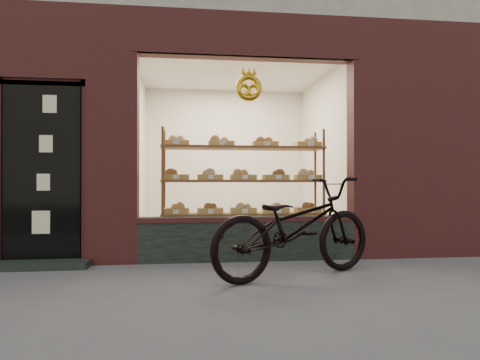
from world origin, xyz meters
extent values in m
plane|color=#52545D|center=(0.00, 0.00, 0.00)|extent=(90.00, 90.00, 0.00)
cube|color=#2B3A30|center=(0.45, 2.12, 0.28)|extent=(2.70, 0.25, 0.55)
cube|color=black|center=(-2.00, 2.06, 1.10)|extent=(0.90, 0.04, 2.15)
cube|color=#2B3A30|center=(-2.00, 1.90, 0.04)|extent=(1.15, 0.35, 0.08)
torus|color=gold|center=(0.45, 2.02, 2.15)|extent=(0.33, 0.07, 0.33)
cube|color=brown|center=(0.45, 2.55, 0.05)|extent=(2.20, 0.45, 0.04)
cube|color=brown|center=(0.45, 2.55, 0.55)|extent=(2.20, 0.45, 0.03)
cube|color=brown|center=(0.45, 2.55, 1.00)|extent=(2.20, 0.45, 0.04)
cube|color=brown|center=(0.45, 2.55, 1.45)|extent=(2.20, 0.45, 0.04)
cylinder|color=brown|center=(-0.62, 2.35, 0.85)|extent=(0.04, 0.04, 1.70)
cylinder|color=brown|center=(1.52, 2.35, 0.85)|extent=(0.04, 0.04, 1.70)
cylinder|color=brown|center=(-0.62, 2.75, 0.85)|extent=(0.04, 0.04, 1.70)
cylinder|color=brown|center=(1.52, 2.75, 0.85)|extent=(0.04, 0.04, 1.70)
cube|color=olive|center=(-0.45, 2.55, 0.60)|extent=(0.34, 0.24, 0.07)
sphere|color=#9A5C2B|center=(-0.45, 2.55, 0.69)|extent=(0.11, 0.11, 0.11)
cube|color=white|center=(-0.45, 2.36, 0.60)|extent=(0.07, 0.01, 0.05)
cube|color=olive|center=(0.00, 2.55, 0.60)|extent=(0.34, 0.24, 0.07)
sphere|color=brown|center=(0.00, 2.55, 0.69)|extent=(0.11, 0.11, 0.11)
cube|color=white|center=(0.00, 2.36, 0.60)|extent=(0.07, 0.01, 0.05)
cube|color=olive|center=(0.45, 2.55, 0.60)|extent=(0.34, 0.24, 0.07)
sphere|color=tan|center=(0.45, 2.55, 0.69)|extent=(0.11, 0.11, 0.11)
cube|color=white|center=(0.45, 2.36, 0.60)|extent=(0.07, 0.01, 0.05)
cube|color=olive|center=(0.90, 2.55, 0.60)|extent=(0.34, 0.24, 0.07)
sphere|color=#9A5C2B|center=(0.90, 2.55, 0.69)|extent=(0.11, 0.11, 0.11)
cube|color=white|center=(0.90, 2.36, 0.60)|extent=(0.07, 0.01, 0.05)
cube|color=olive|center=(1.35, 2.55, 0.60)|extent=(0.34, 0.24, 0.07)
sphere|color=brown|center=(1.35, 2.55, 0.69)|extent=(0.11, 0.11, 0.11)
cube|color=white|center=(1.35, 2.36, 0.60)|extent=(0.08, 0.01, 0.05)
cube|color=olive|center=(-0.45, 2.55, 1.05)|extent=(0.34, 0.24, 0.07)
sphere|color=brown|center=(-0.45, 2.55, 1.14)|extent=(0.11, 0.11, 0.11)
cube|color=white|center=(-0.45, 2.36, 1.05)|extent=(0.07, 0.01, 0.06)
cube|color=olive|center=(0.00, 2.55, 1.05)|extent=(0.34, 0.24, 0.07)
sphere|color=tan|center=(0.00, 2.55, 1.14)|extent=(0.11, 0.11, 0.11)
cube|color=white|center=(0.00, 2.36, 1.05)|extent=(0.07, 0.01, 0.06)
cube|color=olive|center=(0.45, 2.55, 1.05)|extent=(0.34, 0.24, 0.07)
sphere|color=#9A5C2B|center=(0.45, 2.55, 1.14)|extent=(0.11, 0.11, 0.11)
cube|color=white|center=(0.45, 2.36, 1.05)|extent=(0.07, 0.01, 0.06)
cube|color=olive|center=(0.90, 2.55, 1.05)|extent=(0.34, 0.24, 0.07)
sphere|color=brown|center=(0.90, 2.55, 1.14)|extent=(0.11, 0.11, 0.11)
cube|color=white|center=(0.90, 2.36, 1.05)|extent=(0.07, 0.01, 0.06)
cube|color=olive|center=(1.35, 2.55, 1.05)|extent=(0.34, 0.24, 0.07)
sphere|color=tan|center=(1.35, 2.55, 1.14)|extent=(0.11, 0.11, 0.11)
cube|color=white|center=(1.35, 2.36, 1.05)|extent=(0.08, 0.01, 0.06)
cube|color=olive|center=(-0.45, 2.55, 1.50)|extent=(0.34, 0.24, 0.07)
sphere|color=tan|center=(-0.45, 2.55, 1.59)|extent=(0.11, 0.11, 0.11)
cube|color=white|center=(-0.45, 2.36, 1.50)|extent=(0.07, 0.01, 0.06)
cube|color=olive|center=(0.15, 2.55, 1.50)|extent=(0.34, 0.24, 0.07)
sphere|color=#9A5C2B|center=(0.15, 2.55, 1.59)|extent=(0.11, 0.11, 0.11)
cube|color=white|center=(0.15, 2.36, 1.50)|extent=(0.08, 0.01, 0.06)
cube|color=olive|center=(0.75, 2.55, 1.50)|extent=(0.34, 0.24, 0.07)
sphere|color=brown|center=(0.75, 2.55, 1.59)|extent=(0.11, 0.11, 0.11)
cube|color=white|center=(0.75, 2.36, 1.50)|extent=(0.07, 0.01, 0.06)
cube|color=olive|center=(1.35, 2.55, 1.50)|extent=(0.34, 0.24, 0.07)
sphere|color=tan|center=(1.35, 2.55, 1.59)|extent=(0.11, 0.11, 0.11)
cube|color=white|center=(1.35, 2.36, 1.50)|extent=(0.08, 0.01, 0.06)
imported|color=black|center=(0.80, 1.11, 0.52)|extent=(2.08, 1.41, 1.03)
camera|label=1|loc=(-0.31, -3.21, 0.97)|focal=32.00mm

